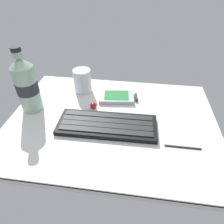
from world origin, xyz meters
TOP-DOWN VIEW (x-y plane):
  - ground_plane at (0.00, -0.23)cm, footprint 64.00×48.00cm
  - keyboard at (-1.02, -3.47)cm, footprint 29.19×11.51cm
  - handheld_device at (0.66, 11.52)cm, footprint 13.36×8.91cm
  - juice_cup at (-12.89, 14.98)cm, footprint 6.40×6.40cm
  - water_bottle at (-26.66, 2.12)cm, footprint 6.73×6.73cm
  - trackball_mouse at (-7.00, 5.00)cm, footprint 2.20×2.20cm
  - stylus_pen at (20.21, -8.73)cm, footprint 9.50×0.74cm

SIDE VIEW (x-z plane):
  - ground_plane at x=0.00cm, z-range -2.39..0.41cm
  - stylus_pen at x=20.21cm, z-range 0.00..0.70cm
  - handheld_device at x=0.66cm, z-range -0.02..1.48cm
  - keyboard at x=-1.02cm, z-range -0.04..1.66cm
  - trackball_mouse at x=-7.00cm, z-range 0.00..2.20cm
  - juice_cup at x=-12.89cm, z-range -0.34..8.16cm
  - water_bottle at x=-26.66cm, z-range -1.39..19.41cm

